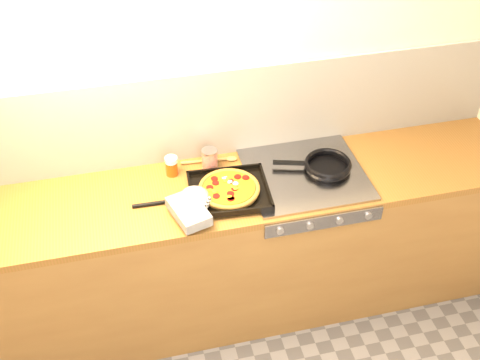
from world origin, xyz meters
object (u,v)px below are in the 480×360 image
object	(u,v)px
pizza_on_tray	(218,194)
frying_pan	(327,165)
juice_glass	(172,166)
tomato_can	(210,159)

from	to	relation	value
pizza_on_tray	frying_pan	size ratio (longest dim) A/B	1.23
frying_pan	juice_glass	xyz separation A→B (m)	(-0.78, 0.16, 0.02)
juice_glass	tomato_can	bearing A→B (deg)	1.17
pizza_on_tray	tomato_can	distance (m)	0.26
frying_pan	juice_glass	bearing A→B (deg)	168.46
frying_pan	juice_glass	world-z (taller)	juice_glass
juice_glass	frying_pan	bearing A→B (deg)	-11.54
tomato_can	juice_glass	world-z (taller)	tomato_can
tomato_can	juice_glass	distance (m)	0.20
pizza_on_tray	frying_pan	world-z (taller)	pizza_on_tray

